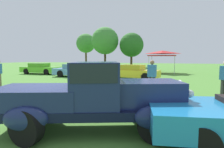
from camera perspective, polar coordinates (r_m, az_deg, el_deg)
name	(u,v)px	position (r m, az deg, el deg)	size (l,w,h in m)	color
ground_plane	(71,122)	(5.33, -12.89, -14.70)	(120.00, 120.00, 0.00)	#4C8433
feature_pickup_truck	(93,96)	(4.41, -6.23, -7.04)	(4.70, 3.02, 1.70)	black
show_car_lime	(40,69)	(21.83, -21.96, 1.60)	(4.48, 1.94, 1.22)	#60C62D
show_car_skyblue	(76,70)	(17.60, -11.38, 1.12)	(4.53, 2.01, 1.22)	#669EDB
show_car_yellow	(134,72)	(15.35, 6.97, 0.61)	(4.40, 2.37, 1.22)	yellow
spectator_far_side	(152,76)	(9.16, 12.63, -0.53)	(0.44, 0.33, 1.69)	#283351
canopy_tent_left_field	(162,53)	(22.66, 15.83, 6.51)	(3.20, 3.20, 2.71)	#B7B7BC
treeline_far_left	(86,43)	(43.50, -8.37, 9.67)	(4.53, 4.53, 7.58)	brown
treeline_mid_left	(105,41)	(37.23, -2.24, 10.55)	(5.56, 5.56, 8.12)	#47331E
treeline_center	(131,45)	(36.40, 6.25, 9.22)	(4.82, 4.82, 6.84)	#47331E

